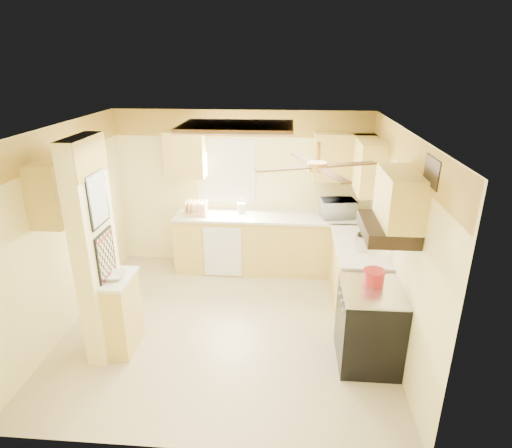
# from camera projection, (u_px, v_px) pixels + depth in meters

# --- Properties ---
(floor) EXTENTS (4.00, 4.00, 0.00)m
(floor) POSITION_uv_depth(u_px,v_px,m) (228.00, 325.00, 5.53)
(floor) COLOR tan
(floor) RESTS_ON ground
(ceiling) EXTENTS (4.00, 4.00, 0.00)m
(ceiling) POSITION_uv_depth(u_px,v_px,m) (222.00, 130.00, 4.62)
(ceiling) COLOR white
(ceiling) RESTS_ON wall_back
(wall_back) EXTENTS (4.00, 0.00, 4.00)m
(wall_back) POSITION_uv_depth(u_px,v_px,m) (242.00, 190.00, 6.84)
(wall_back) COLOR #FFED9B
(wall_back) RESTS_ON floor
(wall_front) EXTENTS (4.00, 0.00, 4.00)m
(wall_front) POSITION_uv_depth(u_px,v_px,m) (189.00, 331.00, 3.31)
(wall_front) COLOR #FFED9B
(wall_front) RESTS_ON floor
(wall_left) EXTENTS (0.00, 3.80, 3.80)m
(wall_left) POSITION_uv_depth(u_px,v_px,m) (63.00, 231.00, 5.23)
(wall_left) COLOR #FFED9B
(wall_left) RESTS_ON floor
(wall_right) EXTENTS (0.00, 3.80, 3.80)m
(wall_right) POSITION_uv_depth(u_px,v_px,m) (397.00, 241.00, 4.93)
(wall_right) COLOR #FFED9B
(wall_right) RESTS_ON floor
(wallpaper_border) EXTENTS (4.00, 0.02, 0.40)m
(wallpaper_border) POSITION_uv_depth(u_px,v_px,m) (241.00, 124.00, 6.44)
(wallpaper_border) COLOR #F9CF49
(wallpaper_border) RESTS_ON wall_back
(partition_column) EXTENTS (0.20, 0.70, 2.50)m
(partition_column) POSITION_uv_depth(u_px,v_px,m) (95.00, 252.00, 4.67)
(partition_column) COLOR #FFED9B
(partition_column) RESTS_ON floor
(partition_ledge) EXTENTS (0.25, 0.55, 0.90)m
(partition_ledge) POSITION_uv_depth(u_px,v_px,m) (123.00, 315.00, 4.94)
(partition_ledge) COLOR #D7BA5E
(partition_ledge) RESTS_ON floor
(ledge_top) EXTENTS (0.28, 0.58, 0.04)m
(ledge_top) POSITION_uv_depth(u_px,v_px,m) (118.00, 279.00, 4.77)
(ledge_top) COLOR silver
(ledge_top) RESTS_ON partition_ledge
(lower_cabinets_back) EXTENTS (3.00, 0.60, 0.90)m
(lower_cabinets_back) POSITION_uv_depth(u_px,v_px,m) (272.00, 244.00, 6.82)
(lower_cabinets_back) COLOR #D7BA5E
(lower_cabinets_back) RESTS_ON floor
(lower_cabinets_right) EXTENTS (0.60, 1.40, 0.90)m
(lower_cabinets_right) POSITION_uv_depth(u_px,v_px,m) (357.00, 277.00, 5.80)
(lower_cabinets_right) COLOR #D7BA5E
(lower_cabinets_right) RESTS_ON floor
(countertop_back) EXTENTS (3.04, 0.64, 0.04)m
(countertop_back) POSITION_uv_depth(u_px,v_px,m) (272.00, 217.00, 6.64)
(countertop_back) COLOR silver
(countertop_back) RESTS_ON lower_cabinets_back
(countertop_right) EXTENTS (0.64, 1.44, 0.04)m
(countertop_right) POSITION_uv_depth(u_px,v_px,m) (359.00, 245.00, 5.63)
(countertop_right) COLOR silver
(countertop_right) RESTS_ON lower_cabinets_right
(dishwasher_panel) EXTENTS (0.58, 0.02, 0.80)m
(dishwasher_panel) POSITION_uv_depth(u_px,v_px,m) (223.00, 252.00, 6.59)
(dishwasher_panel) COLOR white
(dishwasher_panel) RESTS_ON lower_cabinets_back
(window) EXTENTS (0.92, 0.02, 1.02)m
(window) POSITION_uv_depth(u_px,v_px,m) (226.00, 172.00, 6.74)
(window) COLOR white
(window) RESTS_ON wall_back
(upper_cab_back_left) EXTENTS (0.60, 0.35, 0.70)m
(upper_cab_back_left) POSITION_uv_depth(u_px,v_px,m) (185.00, 154.00, 6.53)
(upper_cab_back_left) COLOR #D7BA5E
(upper_cab_back_left) RESTS_ON wall_back
(upper_cab_back_right) EXTENTS (0.90, 0.35, 0.70)m
(upper_cab_back_right) POSITION_uv_depth(u_px,v_px,m) (344.00, 157.00, 6.35)
(upper_cab_back_right) COLOR #D7BA5E
(upper_cab_back_right) RESTS_ON wall_back
(upper_cab_right) EXTENTS (0.35, 1.00, 0.70)m
(upper_cab_right) POSITION_uv_depth(u_px,v_px,m) (368.00, 165.00, 5.89)
(upper_cab_right) COLOR #D7BA5E
(upper_cab_right) RESTS_ON wall_right
(upper_cab_left_wall) EXTENTS (0.35, 0.75, 0.70)m
(upper_cab_left_wall) POSITION_uv_depth(u_px,v_px,m) (58.00, 190.00, 4.76)
(upper_cab_left_wall) COLOR #D7BA5E
(upper_cab_left_wall) RESTS_ON wall_left
(upper_cab_over_stove) EXTENTS (0.35, 0.76, 0.52)m
(upper_cab_over_stove) POSITION_uv_depth(u_px,v_px,m) (400.00, 197.00, 4.18)
(upper_cab_over_stove) COLOR #D7BA5E
(upper_cab_over_stove) RESTS_ON wall_right
(stove) EXTENTS (0.68, 0.77, 0.92)m
(stove) POSITION_uv_depth(u_px,v_px,m) (369.00, 325.00, 4.73)
(stove) COLOR black
(stove) RESTS_ON floor
(range_hood) EXTENTS (0.50, 0.76, 0.14)m
(range_hood) POSITION_uv_depth(u_px,v_px,m) (387.00, 228.00, 4.30)
(range_hood) COLOR black
(range_hood) RESTS_ON upper_cab_over_stove
(poster_menu) EXTENTS (0.02, 0.42, 0.57)m
(poster_menu) POSITION_uv_depth(u_px,v_px,m) (98.00, 200.00, 4.44)
(poster_menu) COLOR black
(poster_menu) RESTS_ON partition_column
(poster_nashville) EXTENTS (0.02, 0.42, 0.57)m
(poster_nashville) POSITION_uv_depth(u_px,v_px,m) (106.00, 256.00, 4.68)
(poster_nashville) COLOR black
(poster_nashville) RESTS_ON partition_column
(ceiling_light_panel) EXTENTS (1.35, 0.95, 0.06)m
(ceiling_light_panel) POSITION_uv_depth(u_px,v_px,m) (237.00, 127.00, 5.10)
(ceiling_light_panel) COLOR brown
(ceiling_light_panel) RESTS_ON ceiling
(ceiling_fan) EXTENTS (1.15, 1.15, 0.26)m
(ceiling_fan) POSITION_uv_depth(u_px,v_px,m) (317.00, 166.00, 3.98)
(ceiling_fan) COLOR gold
(ceiling_fan) RESTS_ON ceiling
(vent_grate) EXTENTS (0.02, 0.40, 0.25)m
(vent_grate) POSITION_uv_depth(u_px,v_px,m) (432.00, 172.00, 3.72)
(vent_grate) COLOR black
(vent_grate) RESTS_ON wall_right
(microwave) EXTENTS (0.55, 0.42, 0.28)m
(microwave) POSITION_uv_depth(u_px,v_px,m) (338.00, 208.00, 6.52)
(microwave) COLOR white
(microwave) RESTS_ON countertop_back
(bowl) EXTENTS (0.28, 0.28, 0.06)m
(bowl) POSITION_uv_depth(u_px,v_px,m) (114.00, 276.00, 4.74)
(bowl) COLOR white
(bowl) RESTS_ON ledge_top
(dutch_oven) EXTENTS (0.24, 0.24, 0.16)m
(dutch_oven) POSITION_uv_depth(u_px,v_px,m) (374.00, 277.00, 4.66)
(dutch_oven) COLOR #A61B20
(dutch_oven) RESTS_ON stove
(kettle) EXTENTS (0.16, 0.16, 0.24)m
(kettle) POSITION_uv_depth(u_px,v_px,m) (361.00, 242.00, 5.39)
(kettle) COLOR silver
(kettle) RESTS_ON countertop_right
(dish_rack) EXTENTS (0.36, 0.27, 0.20)m
(dish_rack) POSITION_uv_depth(u_px,v_px,m) (196.00, 210.00, 6.67)
(dish_rack) COLOR #DBB27E
(dish_rack) RESTS_ON countertop_back
(utensil_crock) EXTENTS (0.12, 0.12, 0.24)m
(utensil_crock) POSITION_uv_depth(u_px,v_px,m) (241.00, 208.00, 6.74)
(utensil_crock) COLOR white
(utensil_crock) RESTS_ON countertop_back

